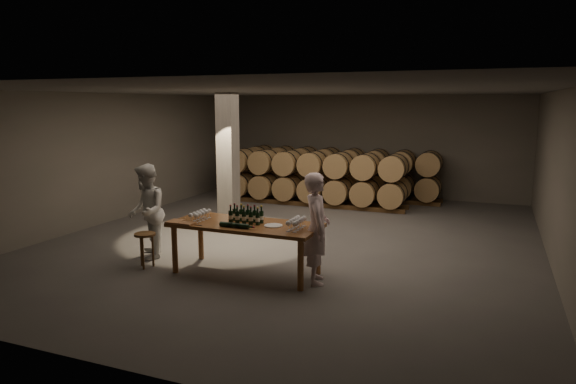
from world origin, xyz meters
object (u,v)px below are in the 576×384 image
at_px(person_man, 317,228).
at_px(tasting_table, 246,229).
at_px(bottle_cluster, 246,216).
at_px(plate, 273,226).
at_px(stool, 145,239).
at_px(notebook_near, 187,223).
at_px(person_woman, 146,212).

bearing_deg(person_man, tasting_table, 67.05).
relative_size(tasting_table, bottle_cluster, 4.35).
relative_size(bottle_cluster, person_man, 0.32).
distance_m(tasting_table, plate, 0.54).
relative_size(tasting_table, person_man, 1.41).
height_order(tasting_table, plate, plate).
xyz_separation_m(tasting_table, stool, (-1.84, -0.38, -0.28)).
bearing_deg(tasting_table, person_man, 0.93).
distance_m(tasting_table, stool, 1.90).
height_order(tasting_table, person_man, person_man).
height_order(plate, notebook_near, notebook_near).
relative_size(tasting_table, notebook_near, 9.73).
height_order(bottle_cluster, person_woman, person_woman).
bearing_deg(stool, tasting_table, 11.72).
xyz_separation_m(notebook_near, person_man, (2.19, 0.47, 0.01)).
xyz_separation_m(plate, person_woman, (-2.69, 0.12, 0.00)).
height_order(bottle_cluster, plate, bottle_cluster).
distance_m(plate, person_woman, 2.69).
bearing_deg(plate, bottle_cluster, 175.23).
xyz_separation_m(tasting_table, person_man, (1.29, 0.02, 0.13)).
bearing_deg(person_woman, tasting_table, 51.68).
relative_size(plate, notebook_near, 1.17).
relative_size(tasting_table, plate, 8.30).
xyz_separation_m(plate, notebook_near, (-1.43, -0.44, 0.01)).
bearing_deg(person_man, bottle_cluster, 65.41).
xyz_separation_m(bottle_cluster, stool, (-1.83, -0.42, -0.49)).
relative_size(plate, stool, 0.49).
bearing_deg(bottle_cluster, stool, -167.11).
height_order(bottle_cluster, person_man, person_man).
bearing_deg(bottle_cluster, person_woman, 178.05).
xyz_separation_m(tasting_table, plate, (0.53, -0.01, 0.11)).
relative_size(person_man, person_woman, 1.01).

